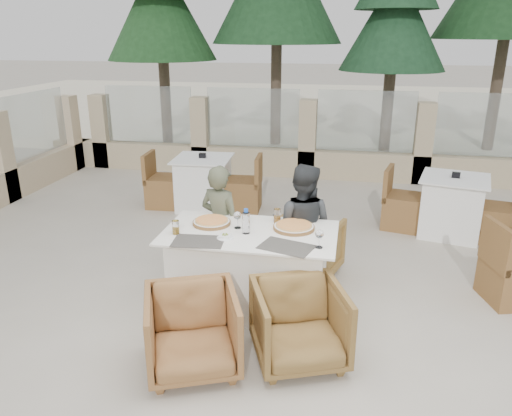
% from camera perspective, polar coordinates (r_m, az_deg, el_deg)
% --- Properties ---
extents(ground, '(80.00, 80.00, 0.00)m').
position_cam_1_polar(ground, '(4.85, 0.13, -11.70)').
color(ground, '#BAB19F').
rests_on(ground, ground).
extents(sand_patch, '(30.00, 16.00, 0.01)m').
position_cam_1_polar(sand_patch, '(18.27, 8.61, 11.34)').
color(sand_patch, '#F9EFCC').
rests_on(sand_patch, ground).
extents(perimeter_wall_far, '(10.00, 0.34, 1.60)m').
position_cam_1_polar(perimeter_wall_far, '(9.08, 5.92, 8.47)').
color(perimeter_wall_far, tan).
rests_on(perimeter_wall_far, ground).
extents(pine_far_left, '(2.42, 2.42, 5.50)m').
position_cam_1_polar(pine_far_left, '(11.88, -10.81, 20.28)').
color(pine_far_left, '#214E24').
rests_on(pine_far_left, ground).
extents(pine_centre, '(2.20, 2.20, 5.00)m').
position_cam_1_polar(pine_centre, '(11.30, 15.48, 18.73)').
color(pine_centre, '#1F4929').
rests_on(pine_centre, ground).
extents(dining_table, '(1.60, 0.90, 0.77)m').
position_cam_1_polar(dining_table, '(4.77, -0.69, -7.03)').
color(dining_table, white).
rests_on(dining_table, ground).
extents(placemat_near_left, '(0.47, 0.34, 0.00)m').
position_cam_1_polar(placemat_near_left, '(4.43, -6.60, -3.80)').
color(placemat_near_left, '#4E4A43').
rests_on(placemat_near_left, dining_table).
extents(placemat_near_right, '(0.52, 0.42, 0.00)m').
position_cam_1_polar(placemat_near_right, '(4.30, 3.49, -4.45)').
color(placemat_near_right, '#4E4B43').
rests_on(placemat_near_right, dining_table).
extents(pizza_left, '(0.47, 0.47, 0.05)m').
position_cam_1_polar(pizza_left, '(4.80, -5.09, -1.58)').
color(pizza_left, orange).
rests_on(pizza_left, dining_table).
extents(pizza_right, '(0.44, 0.44, 0.05)m').
position_cam_1_polar(pizza_right, '(4.68, 4.35, -2.11)').
color(pizza_right, orange).
rests_on(pizza_right, dining_table).
extents(water_bottle, '(0.08, 0.08, 0.24)m').
position_cam_1_polar(water_bottle, '(4.54, -1.14, -1.51)').
color(water_bottle, '#AAC3E0').
rests_on(water_bottle, dining_table).
extents(wine_glass_centre, '(0.08, 0.08, 0.18)m').
position_cam_1_polar(wine_glass_centre, '(4.67, -2.13, -1.25)').
color(wine_glass_centre, silver).
rests_on(wine_glass_centre, dining_table).
extents(wine_glass_corner, '(0.10, 0.10, 0.18)m').
position_cam_1_polar(wine_glass_corner, '(4.28, 7.25, -3.39)').
color(wine_glass_corner, silver).
rests_on(wine_glass_corner, dining_table).
extents(beer_glass_left, '(0.08, 0.08, 0.13)m').
position_cam_1_polar(beer_glass_left, '(4.60, -9.16, -2.19)').
color(beer_glass_left, gold).
rests_on(beer_glass_left, dining_table).
extents(beer_glass_right, '(0.07, 0.07, 0.14)m').
position_cam_1_polar(beer_glass_right, '(4.82, 2.44, -0.89)').
color(beer_glass_right, '#C4781B').
rests_on(beer_glass_right, dining_table).
extents(olive_dish, '(0.13, 0.13, 0.04)m').
position_cam_1_polar(olive_dish, '(4.47, -3.55, -3.22)').
color(olive_dish, white).
rests_on(olive_dish, dining_table).
extents(armchair_far_left, '(0.78, 0.79, 0.55)m').
position_cam_1_polar(armchair_far_left, '(5.51, -2.81, -4.49)').
color(armchair_far_left, olive).
rests_on(armchair_far_left, ground).
extents(armchair_far_right, '(0.86, 0.87, 0.64)m').
position_cam_1_polar(armchair_far_right, '(5.41, 5.67, -4.58)').
color(armchair_far_right, olive).
rests_on(armchair_far_right, ground).
extents(armchair_near_left, '(0.91, 0.92, 0.65)m').
position_cam_1_polar(armchair_near_left, '(4.00, -7.27, -13.82)').
color(armchair_near_left, '#956336').
rests_on(armchair_near_left, ground).
extents(armchair_near_right, '(0.90, 0.91, 0.65)m').
position_cam_1_polar(armchair_near_right, '(4.07, 4.96, -13.11)').
color(armchair_near_right, brown).
rests_on(armchair_near_right, ground).
extents(diner_left, '(0.54, 0.45, 1.27)m').
position_cam_1_polar(diner_left, '(5.15, -4.05, -1.97)').
color(diner_left, '#53573F').
rests_on(diner_left, ground).
extents(diner_right, '(0.71, 0.59, 1.31)m').
position_cam_1_polar(diner_right, '(5.05, 5.26, -2.19)').
color(diner_right, '#36393B').
rests_on(diner_right, ground).
extents(bg_table_a, '(1.69, 0.92, 0.77)m').
position_cam_1_polar(bg_table_a, '(7.50, -6.02, 2.87)').
color(bg_table_a, white).
rests_on(bg_table_a, ground).
extents(bg_table_b, '(1.78, 1.16, 0.77)m').
position_cam_1_polar(bg_table_b, '(6.93, 21.47, 0.18)').
color(bg_table_b, white).
rests_on(bg_table_b, ground).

